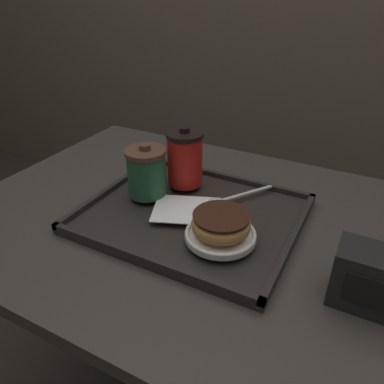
{
  "coord_description": "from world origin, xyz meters",
  "views": [
    {
      "loc": [
        0.35,
        -0.6,
        1.19
      ],
      "look_at": [
        0.04,
        -0.01,
        0.8
      ],
      "focal_mm": 35.0,
      "sensor_mm": 36.0,
      "label": 1
    }
  ],
  "objects_px": {
    "coffee_cup_front": "(146,172)",
    "spoon": "(226,198)",
    "donut_chocolate_glazed": "(221,223)",
    "napkin_dispenser": "(369,279)",
    "coffee_cup_rear": "(185,158)"
  },
  "relations": [
    {
      "from": "spoon",
      "to": "coffee_cup_rear",
      "type": "bearing_deg",
      "value": -69.53
    },
    {
      "from": "donut_chocolate_glazed",
      "to": "napkin_dispenser",
      "type": "distance_m",
      "value": 0.26
    },
    {
      "from": "donut_chocolate_glazed",
      "to": "spoon",
      "type": "height_order",
      "value": "donut_chocolate_glazed"
    },
    {
      "from": "donut_chocolate_glazed",
      "to": "spoon",
      "type": "xyz_separation_m",
      "value": [
        -0.04,
        0.13,
        -0.03
      ]
    },
    {
      "from": "coffee_cup_front",
      "to": "spoon",
      "type": "bearing_deg",
      "value": 19.06
    },
    {
      "from": "coffee_cup_front",
      "to": "napkin_dispenser",
      "type": "relative_size",
      "value": 1.12
    },
    {
      "from": "donut_chocolate_glazed",
      "to": "napkin_dispenser",
      "type": "relative_size",
      "value": 1.04
    },
    {
      "from": "coffee_cup_front",
      "to": "donut_chocolate_glazed",
      "type": "height_order",
      "value": "coffee_cup_front"
    },
    {
      "from": "donut_chocolate_glazed",
      "to": "napkin_dispenser",
      "type": "height_order",
      "value": "napkin_dispenser"
    },
    {
      "from": "coffee_cup_rear",
      "to": "spoon",
      "type": "relative_size",
      "value": 0.93
    },
    {
      "from": "coffee_cup_front",
      "to": "coffee_cup_rear",
      "type": "relative_size",
      "value": 0.86
    },
    {
      "from": "spoon",
      "to": "napkin_dispenser",
      "type": "bearing_deg",
      "value": 97.68
    },
    {
      "from": "coffee_cup_front",
      "to": "spoon",
      "type": "relative_size",
      "value": 0.8
    },
    {
      "from": "coffee_cup_rear",
      "to": "napkin_dispenser",
      "type": "bearing_deg",
      "value": -23.07
    },
    {
      "from": "donut_chocolate_glazed",
      "to": "spoon",
      "type": "bearing_deg",
      "value": 108.73
    }
  ]
}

